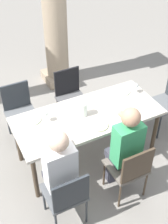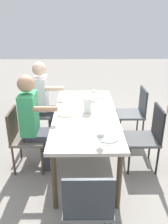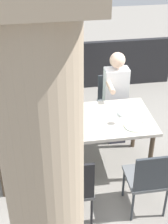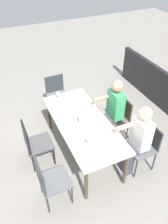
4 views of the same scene
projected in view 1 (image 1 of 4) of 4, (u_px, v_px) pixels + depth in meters
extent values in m
plane|color=gray|center=(87.00, 154.00, 4.46)|extent=(16.00, 16.00, 0.00)
cube|color=beige|center=(88.00, 116.00, 3.99)|extent=(1.98, 0.86, 0.04)
cylinder|color=#473828|center=(18.00, 142.00, 4.15)|extent=(0.06, 0.06, 0.73)
cylinder|color=#473828|center=(128.00, 105.00, 4.79)|extent=(0.06, 0.06, 0.73)
cylinder|color=#473828|center=(35.00, 178.00, 3.67)|extent=(0.06, 0.06, 0.73)
cylinder|color=#473828|center=(155.00, 132.00, 4.31)|extent=(0.06, 0.06, 0.73)
cube|color=#5B5E61|center=(22.00, 116.00, 4.46)|extent=(0.44, 0.44, 0.04)
cube|color=#2D3338|center=(16.00, 96.00, 4.46)|extent=(0.42, 0.03, 0.45)
cylinder|color=#2D3338|center=(16.00, 139.00, 4.41)|extent=(0.03, 0.03, 0.43)
cylinder|color=#2D3338|center=(40.00, 131.00, 4.54)|extent=(0.03, 0.03, 0.43)
cylinder|color=#2D3338|center=(8.00, 124.00, 4.67)|extent=(0.03, 0.03, 0.43)
cylinder|color=#2D3338|center=(31.00, 116.00, 4.81)|extent=(0.03, 0.03, 0.43)
cube|color=#5B5E61|center=(64.00, 192.00, 3.39)|extent=(0.44, 0.44, 0.04)
cube|color=#2D3338|center=(71.00, 195.00, 3.12)|extent=(0.42, 0.03, 0.42)
cylinder|color=#2D3338|center=(72.00, 187.00, 3.74)|extent=(0.03, 0.03, 0.45)
cylinder|color=#2D3338|center=(44.00, 199.00, 3.61)|extent=(0.03, 0.03, 0.45)
cylinder|color=#2D3338|center=(86.00, 211.00, 3.48)|extent=(0.03, 0.03, 0.45)
cylinder|color=#2D3338|center=(56.00, 224.00, 3.34)|extent=(0.03, 0.03, 0.45)
cube|color=#4F4F50|center=(73.00, 101.00, 4.76)|extent=(0.44, 0.44, 0.04)
cube|color=black|center=(67.00, 82.00, 4.75)|extent=(0.42, 0.03, 0.47)
cylinder|color=black|center=(67.00, 122.00, 4.71)|extent=(0.03, 0.03, 0.42)
cylinder|color=black|center=(89.00, 115.00, 4.84)|extent=(0.03, 0.03, 0.42)
cylinder|color=black|center=(58.00, 109.00, 4.97)|extent=(0.03, 0.03, 0.42)
cylinder|color=black|center=(78.00, 102.00, 5.10)|extent=(0.03, 0.03, 0.42)
cube|color=#6A6158|center=(126.00, 167.00, 3.69)|extent=(0.44, 0.44, 0.04)
cube|color=#473828|center=(137.00, 167.00, 3.42)|extent=(0.42, 0.03, 0.42)
cylinder|color=#473828|center=(129.00, 164.00, 4.04)|extent=(0.03, 0.03, 0.44)
cylinder|color=#473828|center=(104.00, 174.00, 3.90)|extent=(0.03, 0.03, 0.44)
cylinder|color=#473828|center=(145.00, 184.00, 3.77)|extent=(0.03, 0.03, 0.44)
cylinder|color=#473828|center=(120.00, 196.00, 3.64)|extent=(0.03, 0.03, 0.44)
cube|color=#5B5E61|center=(164.00, 104.00, 4.63)|extent=(0.44, 0.44, 0.04)
cylinder|color=#2D3338|center=(144.00, 113.00, 4.85)|extent=(0.03, 0.03, 0.46)
cylinder|color=#2D3338|center=(159.00, 127.00, 4.59)|extent=(0.03, 0.03, 0.46)
cylinder|color=#2D3338|center=(163.00, 107.00, 4.98)|extent=(0.03, 0.03, 0.46)
cube|color=#3F3F4C|center=(115.00, 166.00, 3.99)|extent=(0.24, 0.14, 0.46)
cube|color=#3F3F4C|center=(120.00, 156.00, 3.75)|extent=(0.28, 0.32, 0.10)
cube|color=#389E60|center=(127.00, 144.00, 3.47)|extent=(0.34, 0.20, 0.54)
sphere|color=tan|center=(131.00, 117.00, 3.22)|extent=(0.22, 0.22, 0.22)
cylinder|color=tan|center=(127.00, 120.00, 3.61)|extent=(0.07, 0.30, 0.07)
cube|color=#3F3F4C|center=(56.00, 188.00, 3.71)|extent=(0.24, 0.14, 0.46)
cube|color=#3F3F4C|center=(58.00, 179.00, 3.48)|extent=(0.28, 0.32, 0.10)
cube|color=white|center=(60.00, 168.00, 3.20)|extent=(0.34, 0.20, 0.54)
sphere|color=beige|center=(58.00, 141.00, 2.94)|extent=(0.22, 0.22, 0.22)
cylinder|color=beige|center=(63.00, 141.00, 3.34)|extent=(0.07, 0.30, 0.07)
cube|color=tan|center=(59.00, 76.00, 5.97)|extent=(0.55, 0.55, 0.16)
cylinder|color=tan|center=(54.00, 9.00, 5.11)|extent=(0.43, 0.43, 2.56)
cylinder|color=white|center=(31.00, 120.00, 3.88)|extent=(0.25, 0.25, 0.01)
torus|color=#A4C786|center=(31.00, 119.00, 3.88)|extent=(0.25, 0.25, 0.01)
cylinder|color=white|center=(46.00, 121.00, 3.87)|extent=(0.06, 0.06, 0.00)
cylinder|color=white|center=(46.00, 118.00, 3.84)|extent=(0.01, 0.01, 0.09)
sphere|color=white|center=(45.00, 113.00, 3.79)|extent=(0.08, 0.08, 0.08)
cube|color=silver|center=(20.00, 124.00, 3.83)|extent=(0.02, 0.17, 0.01)
cube|color=silver|center=(42.00, 117.00, 3.94)|extent=(0.02, 0.17, 0.01)
cylinder|color=silver|center=(99.00, 125.00, 3.80)|extent=(0.24, 0.24, 0.01)
torus|color=#A0BE77|center=(99.00, 125.00, 3.80)|extent=(0.24, 0.24, 0.01)
cube|color=silver|center=(88.00, 129.00, 3.75)|extent=(0.04, 0.17, 0.01)
cube|color=silver|center=(109.00, 122.00, 3.85)|extent=(0.03, 0.17, 0.01)
cylinder|color=white|center=(122.00, 91.00, 4.38)|extent=(0.24, 0.24, 0.01)
torus|color=#A9CD91|center=(122.00, 91.00, 4.37)|extent=(0.24, 0.24, 0.01)
cylinder|color=white|center=(135.00, 92.00, 4.36)|extent=(0.06, 0.06, 0.00)
cylinder|color=white|center=(135.00, 90.00, 4.34)|extent=(0.01, 0.01, 0.08)
sphere|color=white|center=(135.00, 86.00, 4.29)|extent=(0.08, 0.08, 0.08)
cube|color=silver|center=(113.00, 94.00, 4.32)|extent=(0.03, 0.17, 0.01)
cube|color=silver|center=(130.00, 89.00, 4.43)|extent=(0.03, 0.17, 0.01)
cylinder|color=white|center=(83.00, 109.00, 3.91)|extent=(0.12, 0.12, 0.20)
cylinder|color=#EFEAC6|center=(83.00, 111.00, 3.93)|extent=(0.11, 0.11, 0.13)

